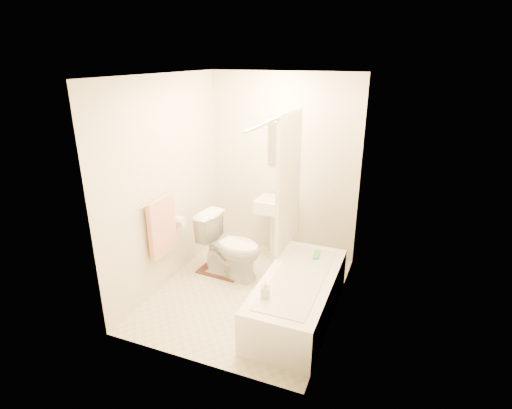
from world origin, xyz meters
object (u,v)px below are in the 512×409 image
at_px(toilet, 230,247).
at_px(bath_mat, 222,270).
at_px(bathtub, 298,297).
at_px(soap_bottle, 265,290).
at_px(sink, 275,226).

bearing_deg(toilet, bath_mat, 76.34).
bearing_deg(bathtub, toilet, 154.04).
relative_size(bath_mat, soap_bottle, 3.27).
height_order(toilet, bathtub, toilet).
bearing_deg(sink, bath_mat, -127.00).
relative_size(sink, soap_bottle, 5.33).
distance_m(toilet, bathtub, 1.12).
distance_m(bathtub, bath_mat, 1.29).
relative_size(sink, bathtub, 0.57).
distance_m(bathtub, soap_bottle, 0.59).
bearing_deg(sink, toilet, -115.20).
distance_m(sink, soap_bottle, 1.68).
distance_m(sink, bath_mat, 0.90).
bearing_deg(bathtub, soap_bottle, -112.56).
distance_m(toilet, bath_mat, 0.41).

